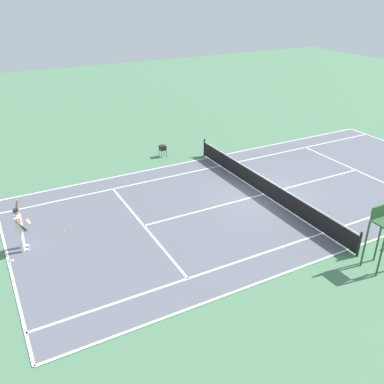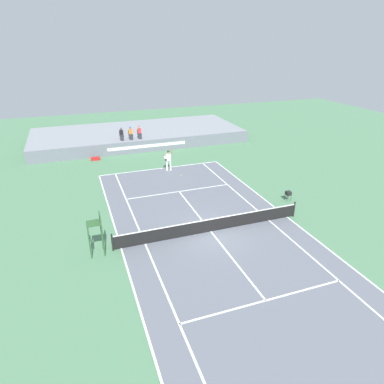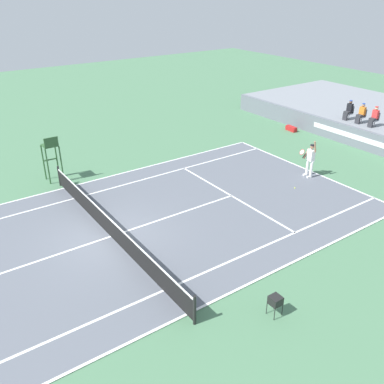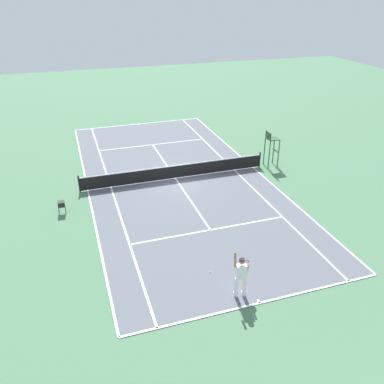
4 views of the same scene
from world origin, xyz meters
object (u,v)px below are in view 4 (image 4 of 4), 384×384
tennis_player (241,276)px  tennis_ball (210,272)px  ball_hopper (61,204)px  umpire_chair (271,144)px

tennis_player → tennis_ball: (0.62, -1.68, -0.96)m
tennis_ball → tennis_player: bearing=110.2°
tennis_ball → ball_hopper: (5.85, -7.29, 0.54)m
tennis_ball → umpire_chair: size_ratio=0.03×
umpire_chair → ball_hopper: (13.75, 2.27, -0.98)m
ball_hopper → tennis_player: bearing=125.8°
ball_hopper → umpire_chair: bearing=-170.6°
tennis_ball → umpire_chair: bearing=-129.6°
tennis_player → tennis_ball: 2.03m
tennis_ball → umpire_chair: umpire_chair is taller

